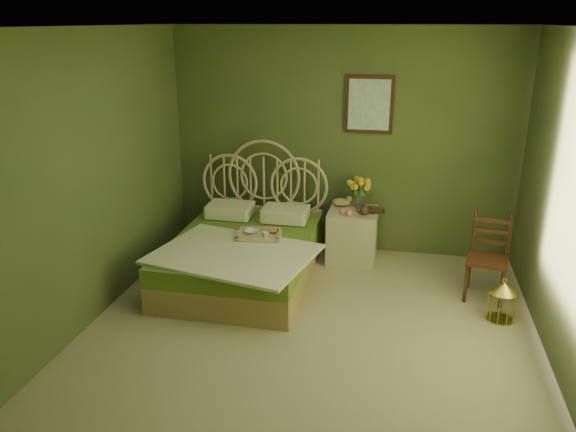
% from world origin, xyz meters
% --- Properties ---
extents(floor, '(4.50, 4.50, 0.00)m').
position_xyz_m(floor, '(0.00, 0.00, 0.00)').
color(floor, tan).
rests_on(floor, ground).
extents(ceiling, '(4.50, 4.50, 0.00)m').
position_xyz_m(ceiling, '(0.00, 0.00, 2.60)').
color(ceiling, silver).
rests_on(ceiling, wall_back).
extents(wall_back, '(4.00, 0.00, 4.00)m').
position_xyz_m(wall_back, '(0.00, 2.25, 1.30)').
color(wall_back, '#596435').
rests_on(wall_back, floor).
extents(wall_left, '(0.00, 4.50, 4.50)m').
position_xyz_m(wall_left, '(-2.00, 0.00, 1.30)').
color(wall_left, '#596435').
rests_on(wall_left, floor).
extents(wall_art, '(0.54, 0.04, 0.64)m').
position_xyz_m(wall_art, '(0.30, 2.22, 1.75)').
color(wall_art, '#34170E').
rests_on(wall_art, wall_back).
extents(bed, '(1.68, 2.13, 1.32)m').
position_xyz_m(bed, '(-0.89, 1.16, 0.29)').
color(bed, tan).
rests_on(bed, floor).
extents(nightstand, '(0.55, 0.55, 1.03)m').
position_xyz_m(nightstand, '(0.20, 1.90, 0.36)').
color(nightstand, beige).
rests_on(nightstand, floor).
extents(chair, '(0.45, 0.45, 0.87)m').
position_xyz_m(chair, '(1.59, 1.28, 0.48)').
color(chair, '#34170E').
rests_on(chair, floor).
extents(birdcage, '(0.25, 0.25, 0.38)m').
position_xyz_m(birdcage, '(1.70, 0.78, 0.19)').
color(birdcage, gold).
rests_on(birdcage, floor).
extents(book_lower, '(0.19, 0.24, 0.02)m').
position_xyz_m(book_lower, '(0.38, 1.91, 0.61)').
color(book_lower, '#381E0F').
rests_on(book_lower, nightstand).
extents(book_upper, '(0.17, 0.22, 0.02)m').
position_xyz_m(book_upper, '(0.38, 1.91, 0.63)').
color(book_upper, '#472819').
rests_on(book_upper, nightstand).
extents(cereal_bowl, '(0.17, 0.17, 0.04)m').
position_xyz_m(cereal_bowl, '(-0.81, 1.19, 0.53)').
color(cereal_bowl, white).
rests_on(cereal_bowl, bed).
extents(coffee_cup, '(0.08, 0.08, 0.07)m').
position_xyz_m(coffee_cup, '(-0.63, 1.08, 0.55)').
color(coffee_cup, white).
rests_on(coffee_cup, bed).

